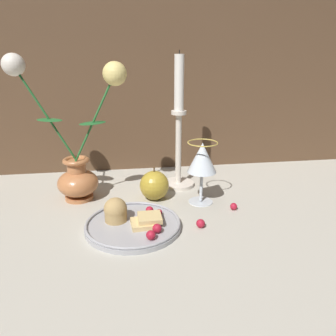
{
  "coord_description": "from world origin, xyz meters",
  "views": [
    {
      "loc": [
        -0.06,
        -0.71,
        0.36
      ],
      "look_at": [
        0.04,
        0.02,
        0.1
      ],
      "focal_mm": 35.0,
      "sensor_mm": 36.0,
      "label": 1
    }
  ],
  "objects_px": {
    "plate_with_pastries": "(131,222)",
    "wine_glass": "(202,160)",
    "vase": "(77,154)",
    "candlestick": "(179,136)",
    "apple_beside_vase": "(154,185)"
  },
  "relations": [
    {
      "from": "vase",
      "to": "candlestick",
      "type": "height_order",
      "value": "candlestick"
    },
    {
      "from": "wine_glass",
      "to": "apple_beside_vase",
      "type": "relative_size",
      "value": 1.8
    },
    {
      "from": "apple_beside_vase",
      "to": "wine_glass",
      "type": "bearing_deg",
      "value": -17.62
    },
    {
      "from": "candlestick",
      "to": "vase",
      "type": "bearing_deg",
      "value": -168.79
    },
    {
      "from": "plate_with_pastries",
      "to": "vase",
      "type": "bearing_deg",
      "value": 126.12
    },
    {
      "from": "apple_beside_vase",
      "to": "candlestick",
      "type": "bearing_deg",
      "value": 46.77
    },
    {
      "from": "plate_with_pastries",
      "to": "apple_beside_vase",
      "type": "bearing_deg",
      "value": 64.8
    },
    {
      "from": "plate_with_pastries",
      "to": "wine_glass",
      "type": "height_order",
      "value": "wine_glass"
    },
    {
      "from": "plate_with_pastries",
      "to": "candlestick",
      "type": "xyz_separation_m",
      "value": [
        0.14,
        0.22,
        0.13
      ]
    },
    {
      "from": "candlestick",
      "to": "apple_beside_vase",
      "type": "bearing_deg",
      "value": -133.23
    },
    {
      "from": "vase",
      "to": "wine_glass",
      "type": "height_order",
      "value": "vase"
    },
    {
      "from": "wine_glass",
      "to": "apple_beside_vase",
      "type": "height_order",
      "value": "wine_glass"
    },
    {
      "from": "vase",
      "to": "candlestick",
      "type": "xyz_separation_m",
      "value": [
        0.27,
        0.05,
        0.03
      ]
    },
    {
      "from": "candlestick",
      "to": "wine_glass",
      "type": "bearing_deg",
      "value": -72.13
    },
    {
      "from": "wine_glass",
      "to": "plate_with_pastries",
      "type": "bearing_deg",
      "value": -149.88
    }
  ]
}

